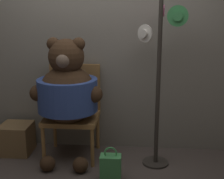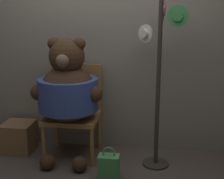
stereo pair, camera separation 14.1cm
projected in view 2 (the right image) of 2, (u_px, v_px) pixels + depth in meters
ground_plane at (93, 171)px, 3.23m from camera, size 14.00×14.00×0.00m
wall_back at (102, 39)px, 3.57m from camera, size 8.00×0.10×2.60m
chair at (74, 107)px, 3.54m from camera, size 0.58×0.53×1.02m
teddy_bear at (68, 91)px, 3.31m from camera, size 0.77×0.68×1.35m
hat_display_rack at (159, 75)px, 3.16m from camera, size 0.48×0.39×1.78m
handbag_on_ground at (109, 167)px, 3.03m from camera, size 0.20×0.13×0.34m
wooden_crate at (19, 137)px, 3.66m from camera, size 0.34×0.34×0.34m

